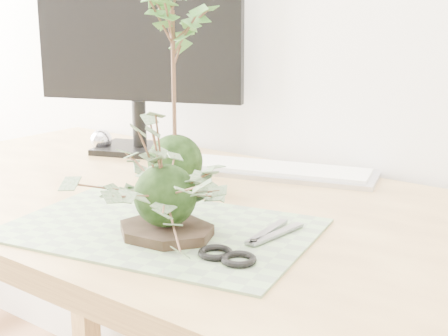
{
  "coord_description": "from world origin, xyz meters",
  "views": [
    {
      "loc": [
        0.54,
        0.43,
        1.07
      ],
      "look_at": [
        0.0,
        1.14,
        0.84
      ],
      "focal_mm": 50.0,
      "sensor_mm": 36.0,
      "label": 1
    }
  ],
  "objects": [
    {
      "name": "monitor",
      "position": [
        -0.49,
        1.47,
        0.99
      ],
      "size": [
        0.47,
        0.21,
        0.44
      ],
      "rotation": [
        0.0,
        0.0,
        0.37
      ],
      "color": "black",
      "rests_on": "desk"
    },
    {
      "name": "ivy_kokedama",
      "position": [
        -0.05,
        1.07,
        0.85
      ],
      "size": [
        0.27,
        0.27,
        0.19
      ],
      "rotation": [
        0.0,
        0.0,
        0.05
      ],
      "color": "black",
      "rests_on": "stone_dish"
    },
    {
      "name": "keyboard",
      "position": [
        -0.13,
        1.47,
        0.75
      ],
      "size": [
        0.45,
        0.24,
        0.02
      ],
      "rotation": [
        0.0,
        0.0,
        0.29
      ],
      "color": "#B6B6C0",
      "rests_on": "desk"
    },
    {
      "name": "scissors",
      "position": [
        0.07,
        1.08,
        0.75
      ],
      "size": [
        0.09,
        0.19,
        0.01
      ],
      "rotation": [
        0.0,
        0.0,
        0.01
      ],
      "color": "gray",
      "rests_on": "cutting_mat"
    },
    {
      "name": "maple_kokedama",
      "position": [
        -0.22,
        1.27,
        1.04
      ],
      "size": [
        0.24,
        0.24,
        0.43
      ],
      "rotation": [
        0.0,
        0.0,
        0.03
      ],
      "color": "black",
      "rests_on": "desk"
    },
    {
      "name": "stone_dish",
      "position": [
        -0.05,
        1.07,
        0.75
      ],
      "size": [
        0.17,
        0.17,
        0.01
      ],
      "primitive_type": "cylinder",
      "rotation": [
        0.0,
        0.0,
        0.13
      ],
      "color": "black",
      "rests_on": "cutting_mat"
    },
    {
      "name": "desk",
      "position": [
        -0.06,
        1.23,
        0.65
      ],
      "size": [
        1.6,
        0.7,
        0.74
      ],
      "color": "#DAB46B",
      "rests_on": "ground_plane"
    },
    {
      "name": "foil_ball",
      "position": [
        -0.57,
        1.41,
        0.77
      ],
      "size": [
        0.05,
        0.05,
        0.05
      ],
      "primitive_type": "sphere",
      "color": "silver",
      "rests_on": "desk"
    },
    {
      "name": "cutting_mat",
      "position": [
        -0.08,
        1.09,
        0.74
      ],
      "size": [
        0.51,
        0.39,
        0.0
      ],
      "primitive_type": "cube",
      "rotation": [
        0.0,
        0.0,
        0.2
      ],
      "color": "slate",
      "rests_on": "desk"
    }
  ]
}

